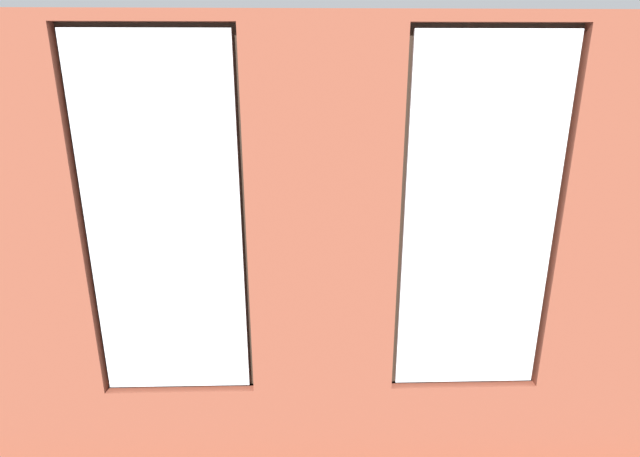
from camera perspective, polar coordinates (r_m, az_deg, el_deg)
The scene contains 18 objects.
ground_plane at distance 6.12m, azimuth -0.51°, elevation -9.40°, with size 7.22×5.86×0.10m, color brown.
brick_wall_with_windows at distance 3.16m, azimuth 0.30°, elevation -6.18°, with size 6.62×0.30×3.05m.
white_wall_right at distance 6.24m, azimuth -32.08°, elevation 3.78°, with size 0.10×4.86×3.05m, color silver.
couch_by_window at distance 4.32m, azimuth -8.66°, elevation -16.52°, with size 1.80×0.87×0.80m.
couch_left at distance 6.21m, azimuth 24.58°, elevation -6.82°, with size 0.92×1.79×0.80m.
coffee_table at distance 5.74m, azimuth 0.95°, elevation -6.69°, with size 1.60×0.84×0.41m.
cup_ceramic at distance 5.70m, azimuth 0.95°, elevation -5.87°, with size 0.07×0.07×0.09m, color #B23D38.
candle_jar at distance 5.87m, azimuth 5.20°, elevation -5.19°, with size 0.08×0.08×0.10m, color #B7333D.
table_plant_small at distance 5.76m, azimuth -1.08°, elevation -4.79°, with size 0.13×0.13×0.22m.
remote_black at distance 5.60m, azimuth -3.93°, elevation -6.75°, with size 0.05×0.17×0.02m, color black.
remote_silver at distance 5.61m, azimuth 2.24°, elevation -6.69°, with size 0.05×0.17×0.02m, color #B2B2B7.
media_console at distance 6.55m, azimuth -27.53°, elevation -6.36°, with size 1.17×0.42×0.58m, color black.
tv_flatscreen at distance 6.34m, azimuth -28.35°, elevation -1.06°, with size 1.01×0.20×0.69m.
papasan_chair at distance 7.37m, azimuth -4.49°, elevation -0.53°, with size 1.03×1.03×0.67m.
potted_plant_by_left_couch at distance 7.16m, azimuth 17.29°, elevation -1.93°, with size 0.34×0.34×0.63m.
potted_plant_corner_near_left at distance 8.15m, azimuth 19.01°, elevation 2.63°, with size 0.78×0.78×1.10m.
potted_plant_mid_room_small at distance 6.60m, azimuth 6.43°, elevation -3.65°, with size 0.27×0.27×0.50m.
potted_plant_beside_window_right at distance 4.38m, azimuth -23.30°, elevation -13.89°, with size 0.52×0.52×0.85m.
Camera 1 is at (0.10, 5.43, 2.76)m, focal length 28.00 mm.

